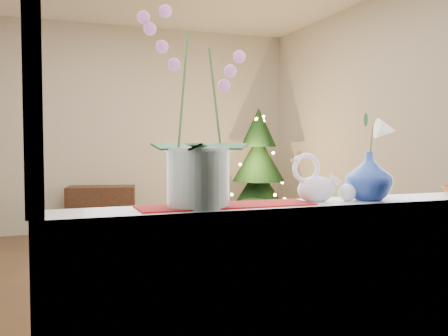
# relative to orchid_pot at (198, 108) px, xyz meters

# --- Properties ---
(ground) EXTENTS (5.00, 5.00, 0.00)m
(ground) POSITION_rel_orchid_pot_xyz_m (0.49, 2.36, -1.30)
(ground) COLOR #3E2A19
(ground) RESTS_ON ground
(wall_back) EXTENTS (4.50, 0.10, 2.70)m
(wall_back) POSITION_rel_orchid_pot_xyz_m (0.49, 4.86, 0.05)
(wall_back) COLOR beige
(wall_back) RESTS_ON ground
(wall_front) EXTENTS (4.50, 0.10, 2.70)m
(wall_front) POSITION_rel_orchid_pot_xyz_m (0.49, -0.14, 0.05)
(wall_front) COLOR beige
(wall_front) RESTS_ON ground
(wall_right) EXTENTS (0.10, 5.00, 2.70)m
(wall_right) POSITION_rel_orchid_pot_xyz_m (2.74, 2.36, 0.05)
(wall_right) COLOR beige
(wall_right) RESTS_ON ground
(window_apron) EXTENTS (2.20, 0.08, 0.88)m
(window_apron) POSITION_rel_orchid_pot_xyz_m (0.49, -0.10, -0.86)
(window_apron) COLOR white
(window_apron) RESTS_ON ground
(windowsill) EXTENTS (2.20, 0.26, 0.04)m
(windowsill) POSITION_rel_orchid_pot_xyz_m (0.49, -0.01, -0.40)
(windowsill) COLOR white
(windowsill) RESTS_ON window_apron
(window_frame) EXTENTS (2.22, 0.06, 1.60)m
(window_frame) POSITION_rel_orchid_pot_xyz_m (0.49, -0.11, 0.40)
(window_frame) COLOR white
(window_frame) RESTS_ON windowsill
(runner) EXTENTS (0.70, 0.20, 0.01)m
(runner) POSITION_rel_orchid_pot_xyz_m (0.11, -0.01, -0.38)
(runner) COLOR maroon
(runner) RESTS_ON windowsill
(orchid_pot) EXTENTS (0.31, 0.31, 0.76)m
(orchid_pot) POSITION_rel_orchid_pot_xyz_m (0.00, 0.00, 0.00)
(orchid_pot) COLOR beige
(orchid_pot) RESTS_ON windowsill
(swan) EXTENTS (0.25, 0.17, 0.19)m
(swan) POSITION_rel_orchid_pot_xyz_m (0.52, -0.00, -0.28)
(swan) COLOR silver
(swan) RESTS_ON windowsill
(blue_vase) EXTENTS (0.27, 0.27, 0.24)m
(blue_vase) POSITION_rel_orchid_pot_xyz_m (0.76, -0.02, -0.26)
(blue_vase) COLOR navy
(blue_vase) RESTS_ON windowsill
(lily) EXTENTS (0.13, 0.08, 0.18)m
(lily) POSITION_rel_orchid_pot_xyz_m (0.76, -0.02, -0.05)
(lily) COLOR silver
(lily) RESTS_ON blue_vase
(paperweight) EXTENTS (0.08, 0.08, 0.08)m
(paperweight) POSITION_rel_orchid_pot_xyz_m (0.65, -0.03, -0.34)
(paperweight) COLOR white
(paperweight) RESTS_ON windowsill
(xmas_tree) EXTENTS (0.90, 0.90, 1.60)m
(xmas_tree) POSITION_rel_orchid_pot_xyz_m (2.02, 3.98, -0.50)
(xmas_tree) COLOR black
(xmas_tree) RESTS_ON ground
(side_table) EXTENTS (0.89, 0.57, 0.62)m
(side_table) POSITION_rel_orchid_pot_xyz_m (0.11, 4.51, -0.99)
(side_table) COLOR black
(side_table) RESTS_ON ground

